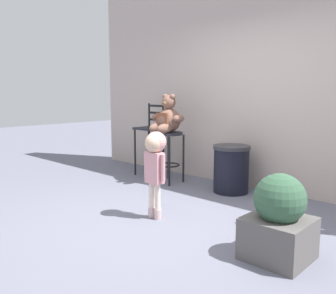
{
  "coord_description": "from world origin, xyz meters",
  "views": [
    {
      "loc": [
        2.6,
        -2.68,
        1.39
      ],
      "look_at": [
        -0.68,
        0.81,
        0.67
      ],
      "focal_mm": 38.86,
      "sensor_mm": 36.0,
      "label": 1
    }
  ],
  "objects_px": {
    "teddy_bear": "(167,119)",
    "trash_bin": "(231,169)",
    "bar_stool_with_teddy": "(169,146)",
    "child_walking": "(155,156)",
    "bar_chair_empty": "(150,133)",
    "planter_with_shrub": "(279,220)"
  },
  "relations": [
    {
      "from": "teddy_bear",
      "to": "trash_bin",
      "type": "bearing_deg",
      "value": 11.99
    },
    {
      "from": "bar_stool_with_teddy",
      "to": "teddy_bear",
      "type": "bearing_deg",
      "value": -90.0
    },
    {
      "from": "child_walking",
      "to": "bar_chair_empty",
      "type": "bearing_deg",
      "value": -152.77
    },
    {
      "from": "trash_bin",
      "to": "planter_with_shrub",
      "type": "distance_m",
      "value": 2.07
    },
    {
      "from": "teddy_bear",
      "to": "bar_chair_empty",
      "type": "height_order",
      "value": "teddy_bear"
    },
    {
      "from": "bar_stool_with_teddy",
      "to": "bar_chair_empty",
      "type": "xyz_separation_m",
      "value": [
        -0.59,
        0.18,
        0.14
      ]
    },
    {
      "from": "child_walking",
      "to": "bar_chair_empty",
      "type": "distance_m",
      "value": 2.17
    },
    {
      "from": "bar_stool_with_teddy",
      "to": "teddy_bear",
      "type": "distance_m",
      "value": 0.43
    },
    {
      "from": "teddy_bear",
      "to": "child_walking",
      "type": "distance_m",
      "value": 1.64
    },
    {
      "from": "trash_bin",
      "to": "teddy_bear",
      "type": "bearing_deg",
      "value": -168.01
    },
    {
      "from": "trash_bin",
      "to": "bar_chair_empty",
      "type": "xyz_separation_m",
      "value": [
        -1.61,
        -0.01,
        0.37
      ]
    },
    {
      "from": "bar_chair_empty",
      "to": "trash_bin",
      "type": "bearing_deg",
      "value": 0.36
    },
    {
      "from": "bar_stool_with_teddy",
      "to": "child_walking",
      "type": "distance_m",
      "value": 1.64
    },
    {
      "from": "bar_stool_with_teddy",
      "to": "bar_chair_empty",
      "type": "distance_m",
      "value": 0.63
    },
    {
      "from": "child_walking",
      "to": "planter_with_shrub",
      "type": "bearing_deg",
      "value": 69.84
    },
    {
      "from": "teddy_bear",
      "to": "bar_chair_empty",
      "type": "bearing_deg",
      "value": 160.8
    },
    {
      "from": "bar_chair_empty",
      "to": "bar_stool_with_teddy",
      "type": "bearing_deg",
      "value": -16.56
    },
    {
      "from": "trash_bin",
      "to": "planter_with_shrub",
      "type": "bearing_deg",
      "value": -45.69
    },
    {
      "from": "child_walking",
      "to": "trash_bin",
      "type": "xyz_separation_m",
      "value": [
        0.02,
        1.48,
        -0.37
      ]
    },
    {
      "from": "teddy_bear",
      "to": "planter_with_shrub",
      "type": "height_order",
      "value": "teddy_bear"
    },
    {
      "from": "bar_chair_empty",
      "to": "teddy_bear",
      "type": "bearing_deg",
      "value": -19.2
    },
    {
      "from": "child_walking",
      "to": "bar_chair_empty",
      "type": "xyz_separation_m",
      "value": [
        -1.6,
        1.47,
        0.0
      ]
    }
  ]
}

